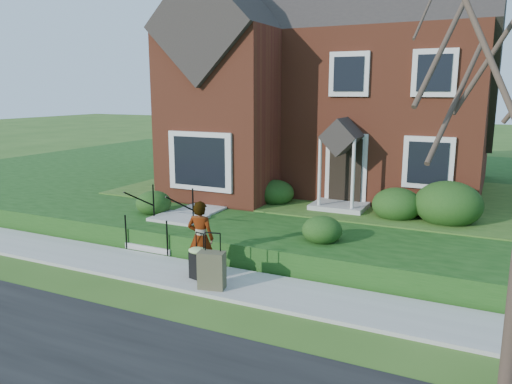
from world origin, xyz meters
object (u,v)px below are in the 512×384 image
Objects in this scene: front_steps at (169,228)px; suitcase_olive at (212,270)px; woman at (201,238)px; suitcase_black at (198,261)px.

suitcase_olive is (2.73, -2.32, 0.00)m from front_steps.
woman is 1.42× the size of suitcase_olive.
front_steps is at bearing -46.75° from woman.
front_steps is 1.20× the size of woman.
woman reaches higher than suitcase_black.
front_steps is 3.58m from suitcase_olive.
front_steps is 2.75m from woman.
woman reaches higher than suitcase_olive.
suitcase_black is (0.09, -0.27, -0.44)m from woman.
woman is 0.52m from suitcase_black.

